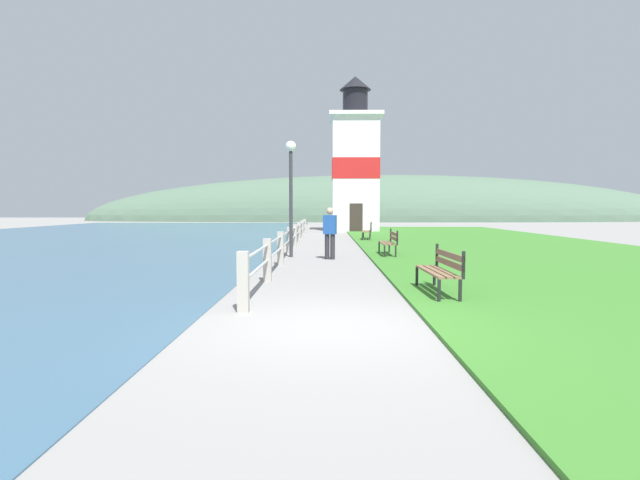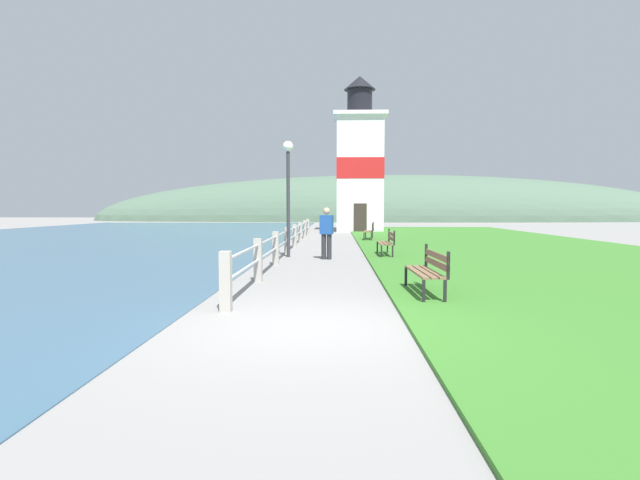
% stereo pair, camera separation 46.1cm
% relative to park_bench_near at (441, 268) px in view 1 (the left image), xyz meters
% --- Properties ---
extents(ground_plane, '(160.00, 160.00, 0.00)m').
position_rel_park_bench_near_xyz_m(ground_plane, '(-2.21, -2.54, -0.54)').
color(ground_plane, gray).
extents(grass_verge, '(12.00, 43.22, 0.06)m').
position_rel_park_bench_near_xyz_m(grass_verge, '(5.24, 11.86, -0.51)').
color(grass_verge, '#387528').
rests_on(grass_verge, ground_plane).
extents(water_strip, '(24.00, 69.16, 0.01)m').
position_rel_park_bench_near_xyz_m(water_strip, '(-16.16, 11.86, -0.53)').
color(water_strip, '#385B75').
rests_on(water_strip, ground_plane).
extents(seawall_railing, '(0.18, 23.67, 0.99)m').
position_rel_park_bench_near_xyz_m(seawall_railing, '(-3.56, 10.20, 0.03)').
color(seawall_railing, '#A8A399').
rests_on(seawall_railing, ground_plane).
extents(park_bench_near, '(0.53, 1.87, 0.94)m').
position_rel_park_bench_near_xyz_m(park_bench_near, '(0.00, 0.00, 0.00)').
color(park_bench_near, brown).
rests_on(park_bench_near, ground_plane).
extents(park_bench_midway, '(0.48, 1.76, 0.94)m').
position_rel_park_bench_near_xyz_m(park_bench_midway, '(0.01, 7.82, -0.00)').
color(park_bench_midway, brown).
rests_on(park_bench_midway, ground_plane).
extents(park_bench_far, '(0.67, 2.00, 0.94)m').
position_rel_park_bench_near_xyz_m(park_bench_far, '(0.00, 16.51, 0.00)').
color(park_bench_far, brown).
rests_on(park_bench_far, ground_plane).
extents(lighthouse, '(3.76, 3.76, 11.08)m').
position_rel_park_bench_near_xyz_m(lighthouse, '(-0.11, 26.75, 4.22)').
color(lighthouse, white).
rests_on(lighthouse, ground_plane).
extents(person_strolling, '(0.46, 0.32, 1.70)m').
position_rel_park_bench_near_xyz_m(person_strolling, '(-2.09, 6.80, 0.38)').
color(person_strolling, '#28282D').
rests_on(person_strolling, ground_plane).
extents(lamp_post, '(0.36, 0.36, 3.96)m').
position_rel_park_bench_near_xyz_m(lamp_post, '(-3.41, 7.53, 2.20)').
color(lamp_post, '#333338').
rests_on(lamp_post, ground_plane).
extents(distant_hillside, '(80.00, 16.00, 12.00)m').
position_rel_park_bench_near_xyz_m(distant_hillside, '(5.79, 56.27, -0.54)').
color(distant_hillside, '#4C6651').
rests_on(distant_hillside, ground_plane).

